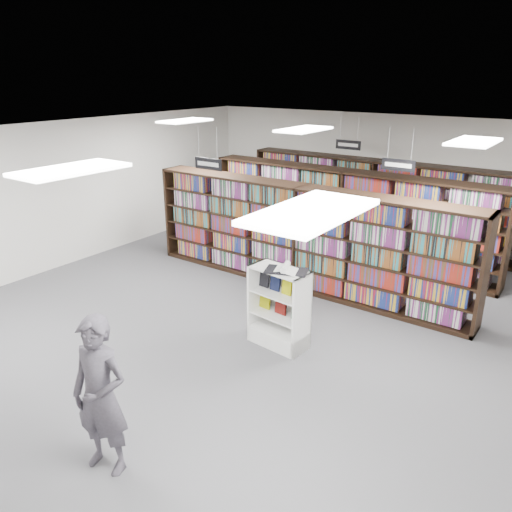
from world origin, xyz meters
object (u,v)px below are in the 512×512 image
Objects in this scene: open_book at (286,269)px; bookshelf_row_near at (300,237)px; shopper at (101,396)px; endcap_display at (280,318)px.

bookshelf_row_near is at bearing 95.51° from open_book.
bookshelf_row_near reaches higher than shopper.
bookshelf_row_near is 2.51m from open_book.
bookshelf_row_near reaches higher than endcap_display.
open_book is at bearing -16.21° from endcap_display.
shopper is (-0.22, -3.33, -0.43)m from open_book.
shopper reaches higher than endcap_display.
shopper is at bearing -81.25° from bookshelf_row_near.
bookshelf_row_near is 9.62× the size of open_book.
shopper reaches higher than open_book.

